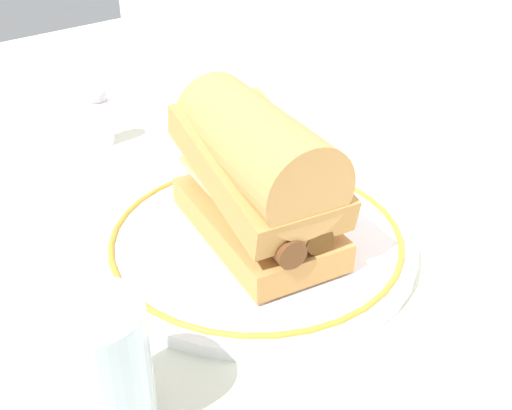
# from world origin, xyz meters

# --- Properties ---
(ground_plane) EXTENTS (1.50, 1.50, 0.00)m
(ground_plane) POSITION_xyz_m (0.00, 0.00, 0.00)
(ground_plane) COLOR silver
(plate) EXTENTS (0.29, 0.29, 0.01)m
(plate) POSITION_xyz_m (-0.00, 0.02, 0.01)
(plate) COLOR white
(plate) RESTS_ON ground_plane
(sausage_sandwich) EXTENTS (0.19, 0.13, 0.12)m
(sausage_sandwich) POSITION_xyz_m (-0.00, 0.02, 0.08)
(sausage_sandwich) COLOR tan
(sausage_sandwich) RESTS_ON plate
(drinking_glass) EXTENTS (0.06, 0.06, 0.10)m
(drinking_glass) POSITION_xyz_m (0.09, -0.18, 0.04)
(drinking_glass) COLOR silver
(drinking_glass) RESTS_ON ground_plane
(salt_shaker) EXTENTS (0.03, 0.03, 0.08)m
(salt_shaker) POSITION_xyz_m (-0.28, 0.01, 0.04)
(salt_shaker) COLOR white
(salt_shaker) RESTS_ON ground_plane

